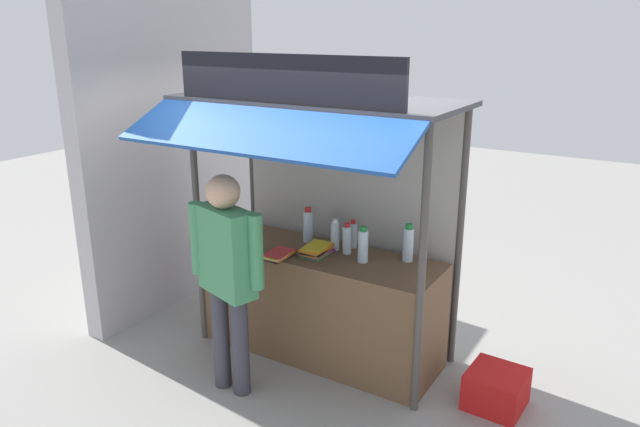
{
  "coord_description": "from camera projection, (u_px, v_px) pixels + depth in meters",
  "views": [
    {
      "loc": [
        2.47,
        -4.05,
        2.79
      ],
      "look_at": [
        0.0,
        0.0,
        1.3
      ],
      "focal_mm": 33.48,
      "sensor_mm": 36.0,
      "label": 1
    }
  ],
  "objects": [
    {
      "name": "water_bottle_far_left",
      "position": [
        347.0,
        239.0,
        5.03
      ],
      "size": [
        0.08,
        0.08,
        0.27
      ],
      "color": "silver",
      "rests_on": "stall_counter"
    },
    {
      "name": "magazine_stack_back_left",
      "position": [
        230.0,
        235.0,
        5.4
      ],
      "size": [
        0.24,
        0.29,
        0.07
      ],
      "color": "red",
      "rests_on": "stall_counter"
    },
    {
      "name": "ground_plane",
      "position": [
        320.0,
        351.0,
        5.36
      ],
      "size": [
        20.0,
        20.0,
        0.0
      ],
      "primitive_type": "plane",
      "color": "gray"
    },
    {
      "name": "magazine_stack_back_right",
      "position": [
        278.0,
        255.0,
        4.97
      ],
      "size": [
        0.2,
        0.27,
        0.05
      ],
      "color": "black",
      "rests_on": "stall_counter"
    },
    {
      "name": "magazine_stack_front_right",
      "position": [
        317.0,
        250.0,
        5.02
      ],
      "size": [
        0.22,
        0.31,
        0.08
      ],
      "color": "green",
      "rests_on": "stall_counter"
    },
    {
      "name": "stall_counter",
      "position": [
        320.0,
        303.0,
        5.22
      ],
      "size": [
        2.11,
        0.69,
        0.95
      ],
      "primitive_type": "cube",
      "color": "brown",
      "rests_on": "ground"
    },
    {
      "name": "plastic_crate",
      "position": [
        496.0,
        389.0,
        4.55
      ],
      "size": [
        0.43,
        0.43,
        0.29
      ],
      "primitive_type": "cube",
      "rotation": [
        0.0,
        0.0,
        -0.04
      ],
      "color": "red",
      "rests_on": "ground"
    },
    {
      "name": "vendor_person",
      "position": [
        227.0,
        266.0,
        4.49
      ],
      "size": [
        0.67,
        0.35,
        1.77
      ],
      "rotation": [
        0.0,
        0.0,
        -0.3
      ],
      "color": "#383842",
      "rests_on": "ground"
    },
    {
      "name": "water_bottle_mid_left",
      "position": [
        408.0,
        244.0,
        4.86
      ],
      "size": [
        0.09,
        0.09,
        0.32
      ],
      "color": "silver",
      "rests_on": "stall_counter"
    },
    {
      "name": "banana_bunch_leftmost",
      "position": [
        289.0,
        151.0,
        4.42
      ],
      "size": [
        0.1,
        0.1,
        0.3
      ],
      "color": "#332D23"
    },
    {
      "name": "neighbour_wall",
      "position": [
        175.0,
        142.0,
        6.06
      ],
      "size": [
        0.2,
        2.4,
        3.32
      ],
      "primitive_type": "cube",
      "color": "#B6B2B7",
      "rests_on": "ground"
    },
    {
      "name": "water_bottle_left",
      "position": [
        353.0,
        235.0,
        5.16
      ],
      "size": [
        0.07,
        0.07,
        0.25
      ],
      "color": "silver",
      "rests_on": "stall_counter"
    },
    {
      "name": "water_bottle_far_right",
      "position": [
        363.0,
        245.0,
        4.84
      ],
      "size": [
        0.09,
        0.09,
        0.3
      ],
      "color": "silver",
      "rests_on": "stall_counter"
    },
    {
      "name": "water_bottle_right",
      "position": [
        335.0,
        235.0,
        5.11
      ],
      "size": [
        0.08,
        0.08,
        0.27
      ],
      "color": "silver",
      "rests_on": "stall_counter"
    },
    {
      "name": "banana_bunch_inner_left",
      "position": [
        255.0,
        140.0,
        4.56
      ],
      "size": [
        0.11,
        0.11,
        0.25
      ],
      "color": "#332D23"
    },
    {
      "name": "stall_structure",
      "position": [
        326.0,
        178.0,
        4.97
      ],
      "size": [
        2.31,
        1.54,
        2.61
      ],
      "color": "#4C4742",
      "rests_on": "ground"
    },
    {
      "name": "water_bottle_mid_right",
      "position": [
        308.0,
        225.0,
        5.3
      ],
      "size": [
        0.09,
        0.09,
        0.32
      ],
      "color": "silver",
      "rests_on": "stall_counter"
    }
  ]
}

